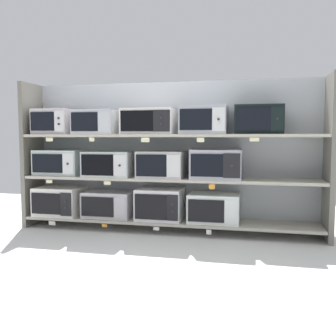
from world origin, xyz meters
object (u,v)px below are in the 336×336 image
at_px(microwave_2, 160,204).
at_px(microwave_6, 162,164).
at_px(microwave_3, 214,208).
at_px(microwave_8, 55,122).
at_px(microwave_4, 60,162).
at_px(microwave_7, 217,164).
at_px(microwave_1, 109,204).
at_px(microwave_10, 149,122).
at_px(microwave_0, 60,201).
at_px(microwave_12, 259,120).
at_px(microwave_5, 110,164).
at_px(microwave_11, 204,120).
at_px(microwave_9, 98,122).

xyz_separation_m(microwave_2, microwave_6, (0.02, 0.00, 0.43)).
height_order(microwave_2, microwave_3, microwave_2).
bearing_deg(microwave_2, microwave_3, 0.02).
bearing_deg(microwave_8, microwave_4, 0.01).
bearing_deg(microwave_8, microwave_7, -0.00).
distance_m(microwave_1, microwave_6, 0.76).
xyz_separation_m(microwave_6, microwave_10, (-0.14, 0.00, 0.46)).
height_order(microwave_0, microwave_10, microwave_10).
relative_size(microwave_0, microwave_4, 0.96).
distance_m(microwave_10, microwave_12, 1.14).
distance_m(microwave_2, microwave_5, 0.71).
distance_m(microwave_0, microwave_2, 1.19).
height_order(microwave_0, microwave_11, microwave_11).
distance_m(microwave_1, microwave_3, 1.17).
xyz_separation_m(microwave_1, microwave_7, (1.19, -0.00, 0.47)).
relative_size(microwave_5, microwave_7, 1.03).
xyz_separation_m(microwave_0, microwave_2, (1.19, -0.00, 0.01)).
bearing_deg(microwave_0, microwave_1, -0.00).
relative_size(microwave_1, microwave_2, 1.11).
bearing_deg(microwave_0, microwave_4, 0.15).
height_order(microwave_8, microwave_9, microwave_8).
distance_m(microwave_3, microwave_12, 1.01).
bearing_deg(microwave_3, microwave_11, 179.94).
bearing_deg(microwave_9, microwave_2, -0.02).
bearing_deg(microwave_3, microwave_0, 180.00).
height_order(microwave_7, microwave_9, microwave_9).
distance_m(microwave_4, microwave_11, 1.71).
distance_m(microwave_8, microwave_9, 0.52).
relative_size(microwave_6, microwave_9, 1.05).
distance_m(microwave_9, microwave_12, 1.73).
distance_m(microwave_8, microwave_11, 1.70).
height_order(microwave_8, microwave_12, microwave_12).
relative_size(microwave_1, microwave_3, 1.02).
xyz_separation_m(microwave_3, microwave_8, (-1.81, 0.00, 0.91)).
relative_size(microwave_5, microwave_11, 1.12).
relative_size(microwave_0, microwave_7, 0.98).
bearing_deg(microwave_4, microwave_9, -0.01).
distance_m(microwave_2, microwave_11, 1.01).
relative_size(microwave_7, microwave_12, 1.09).
height_order(microwave_1, microwave_9, microwave_9).
height_order(microwave_4, microwave_11, microwave_11).
relative_size(microwave_9, microwave_11, 0.98).
bearing_deg(microwave_12, microwave_2, 180.00).
xyz_separation_m(microwave_0, microwave_8, (-0.04, 0.00, 0.90)).
xyz_separation_m(microwave_2, microwave_10, (-0.12, 0.00, 0.89)).
distance_m(microwave_4, microwave_12, 2.25).
bearing_deg(microwave_4, microwave_1, -0.00).
bearing_deg(microwave_10, microwave_9, 179.99).
distance_m(microwave_5, microwave_7, 1.17).
height_order(microwave_5, microwave_10, microwave_10).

